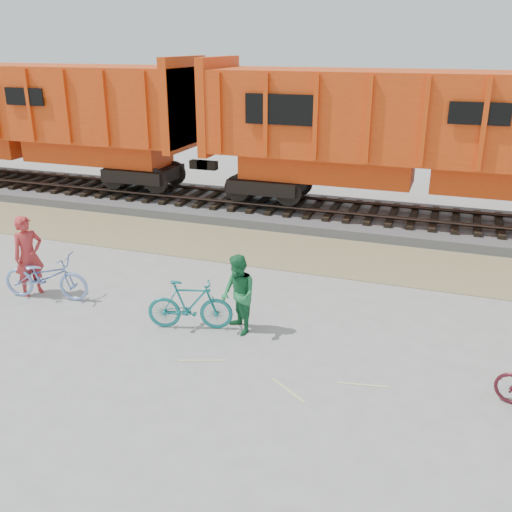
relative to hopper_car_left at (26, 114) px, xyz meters
The scene contains 10 objects.
ground 16.02m from the hopper_car_left, 34.89° to the right, with size 120.00×120.00×0.00m, color #9E9E99.
gravel_strip 13.70m from the hopper_car_left, 15.17° to the right, with size 120.00×3.00×0.02m, color #9E8C62.
ballast_bed 13.22m from the hopper_car_left, ahead, with size 120.00×4.00×0.30m, color slate.
track 13.15m from the hopper_car_left, ahead, with size 120.00×2.60×0.24m.
hopper_car_left is the anchor object (origin of this frame).
hopper_car_center 15.00m from the hopper_car_left, ahead, with size 14.00×3.13×4.65m.
bicycle_blue 11.44m from the hopper_car_left, 49.14° to the right, with size 0.72×2.07×1.09m, color #7E9DDD.
bicycle_teal 14.32m from the hopper_car_left, 37.98° to the right, with size 0.50×1.78×1.07m, color #177677.
person_solo 10.97m from the hopper_car_left, 50.81° to the right, with size 0.70×0.46×1.92m, color #B22E2E.
person_man 14.95m from the hopper_car_left, 34.99° to the right, with size 0.81×0.63×1.67m, color #21753F.
Camera 1 is at (3.10, -9.29, 5.65)m, focal length 40.00 mm.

